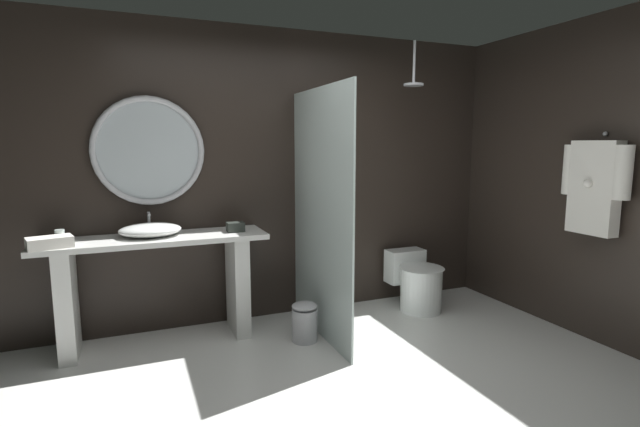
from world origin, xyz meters
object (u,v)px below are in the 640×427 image
tumbler_cup (60,237)px  tissue_box (235,227)px  round_wall_mirror (149,151)px  folded_hand_towel (50,242)px  rain_shower_head (414,79)px  waste_bin (305,321)px  vessel_sink (150,230)px  hanging_bathrobe (595,183)px  toilet (417,282)px

tumbler_cup → tissue_box: bearing=-0.6°
tumbler_cup → round_wall_mirror: bearing=20.3°
tissue_box → folded_hand_towel: 1.34m
rain_shower_head → folded_hand_towel: bearing=-179.9°
rain_shower_head → waste_bin: size_ratio=1.20×
round_wall_mirror → rain_shower_head: size_ratio=2.24×
tumbler_cup → waste_bin: tumbler_cup is taller
round_wall_mirror → tissue_box: bearing=-21.9°
tumbler_cup → rain_shower_head: rain_shower_head is taller
waste_bin → tissue_box: bearing=139.7°
tumbler_cup → rain_shower_head: 3.16m
folded_hand_towel → vessel_sink: bearing=14.8°
vessel_sink → hanging_bathrobe: hanging_bathrobe is taller
vessel_sink → rain_shower_head: bearing=-4.3°
tumbler_cup → waste_bin: 1.95m
round_wall_mirror → waste_bin: round_wall_mirror is taller
round_wall_mirror → waste_bin: bearing=-30.6°
rain_shower_head → hanging_bathrobe: 1.71m
toilet → folded_hand_towel: size_ratio=2.16×
toilet → vessel_sink: bearing=176.7°
toilet → tumbler_cup: bearing=178.2°
round_wall_mirror → tumbler_cup: bearing=-159.7°
vessel_sink → tissue_box: vessel_sink is taller
tissue_box → toilet: tissue_box is taller
vessel_sink → tissue_box: 0.67m
rain_shower_head → folded_hand_towel: (-2.95, -0.00, -1.26)m
rain_shower_head → toilet: size_ratio=0.64×
tumbler_cup → folded_hand_towel: 0.14m
waste_bin → folded_hand_towel: bearing=171.4°
rain_shower_head → folded_hand_towel: size_ratio=1.37×
rain_shower_head → hanging_bathrobe: (0.94, -1.14, -0.88)m
tissue_box → folded_hand_towel: size_ratio=0.49×
round_wall_mirror → rain_shower_head: (2.25, -0.37, 0.63)m
vessel_sink → tissue_box: size_ratio=3.36×
waste_bin → hanging_bathrobe: bearing=-22.3°
vessel_sink → rain_shower_head: (2.28, -0.17, 1.24)m
waste_bin → toilet: bearing=13.6°
tissue_box → round_wall_mirror: 0.93m
vessel_sink → toilet: size_ratio=0.77×
round_wall_mirror → folded_hand_towel: bearing=-151.9°
tissue_box → rain_shower_head: bearing=-4.0°
hanging_bathrobe → waste_bin: size_ratio=2.45×
vessel_sink → toilet: 2.50m
tissue_box → rain_shower_head: 2.05m
toilet → waste_bin: toilet is taller
tissue_box → rain_shower_head: size_ratio=0.36×
rain_shower_head → hanging_bathrobe: bearing=-50.5°
tumbler_cup → folded_hand_towel: bearing=-110.1°
rain_shower_head → toilet: (0.12, 0.03, -1.91)m
vessel_sink → round_wall_mirror: 0.64m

